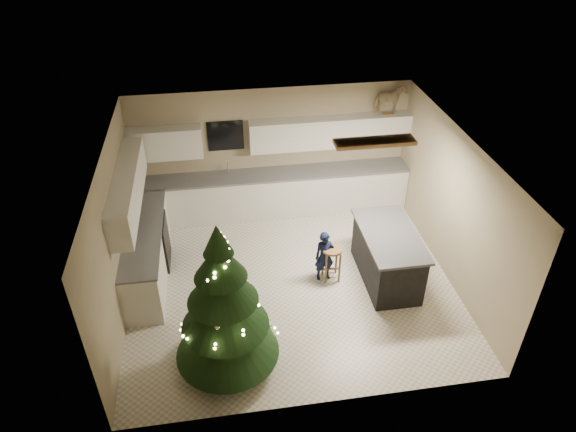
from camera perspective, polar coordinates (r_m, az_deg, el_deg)
The scene contains 8 objects.
ground_plane at distance 9.08m, azimuth 0.34°, elevation -7.24°, with size 5.50×5.50×0.00m, color silver.
room_shell at distance 8.03m, azimuth 0.55°, elevation 2.16°, with size 5.52×5.02×2.61m.
cabinetry at distance 9.87m, azimuth -6.40°, elevation 1.87°, with size 5.50×3.20×2.00m.
island at distance 9.01m, azimuth 10.96°, elevation -4.39°, with size 0.90×1.70×0.95m.
bar_stool at distance 8.86m, azimuth 4.89°, elevation -4.46°, with size 0.34×0.34×0.65m.
christmas_tree at distance 7.15m, azimuth -7.10°, elevation -10.52°, with size 1.54×1.49×2.46m.
toddler at distance 8.86m, azimuth 4.09°, elevation -4.50°, with size 0.35×0.23×0.96m, color #0E1838.
rocking_horse at distance 10.34m, azimuth 11.25°, elevation 12.54°, with size 0.70×0.45×0.56m.
Camera 1 is at (-1.10, -6.70, 6.03)m, focal length 32.00 mm.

